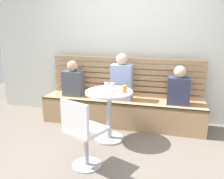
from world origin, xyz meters
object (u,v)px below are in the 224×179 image
at_px(cafe_table, 109,106).
at_px(person_child_middle, 73,80).
at_px(white_chair, 82,132).
at_px(plate_small, 98,92).
at_px(person_child_left, 179,88).
at_px(cup_glass_tall, 112,87).
at_px(booth_bench, 122,112).
at_px(person_adult, 122,79).
at_px(cup_tumbler_orange, 124,89).
at_px(cup_water_clear, 107,86).

bearing_deg(cafe_table, person_child_middle, 143.43).
xyz_separation_m(cafe_table, white_chair, (-0.10, -0.81, -0.05)).
relative_size(cafe_table, plate_small, 4.35).
relative_size(person_child_left, cup_glass_tall, 5.08).
distance_m(booth_bench, plate_small, 0.89).
xyz_separation_m(person_child_middle, plate_small, (0.70, -0.72, 0.03)).
bearing_deg(person_child_middle, cup_glass_tall, -35.17).
distance_m(person_adult, cup_tumbler_orange, 0.65).
xyz_separation_m(booth_bench, cup_glass_tall, (-0.01, -0.60, 0.58)).
distance_m(cup_water_clear, plate_small, 0.19).
bearing_deg(person_child_left, person_adult, 179.31).
height_order(person_child_middle, plate_small, person_child_middle).
relative_size(cup_glass_tall, plate_small, 0.71).
bearing_deg(person_child_left, cup_glass_tall, -147.06).
height_order(person_child_left, cup_tumbler_orange, person_child_left).
bearing_deg(white_chair, cafe_table, 83.24).
bearing_deg(person_adult, person_child_left, -0.69).
height_order(person_child_left, person_child_middle, person_child_middle).
relative_size(booth_bench, person_child_left, 4.43).
relative_size(booth_bench, cafe_table, 3.65).
bearing_deg(cup_water_clear, cup_tumbler_orange, -16.81).
distance_m(cup_glass_tall, cup_water_clear, 0.12).
xyz_separation_m(white_chair, person_adult, (0.14, 1.41, 0.32)).
relative_size(person_adult, cup_tumbler_orange, 7.67).
bearing_deg(cup_tumbler_orange, cup_water_clear, 163.19).
xyz_separation_m(white_chair, person_child_middle, (-0.73, 1.42, 0.25)).
xyz_separation_m(person_child_left, cup_water_clear, (-1.01, -0.53, 0.09)).
relative_size(person_child_middle, cup_water_clear, 5.62).
bearing_deg(white_chair, booth_bench, 83.85).
bearing_deg(plate_small, person_child_left, 32.76).
xyz_separation_m(white_chair, person_child_left, (1.05, 1.40, 0.24)).
height_order(person_adult, person_child_left, person_adult).
bearing_deg(cup_glass_tall, cup_water_clear, 147.83).
bearing_deg(cafe_table, white_chair, -96.76).
bearing_deg(person_child_middle, white_chair, -62.85).
xyz_separation_m(person_adult, plate_small, (-0.17, -0.71, -0.04)).
bearing_deg(plate_small, booth_bench, 75.60).
bearing_deg(person_adult, cafe_table, -94.40).
distance_m(white_chair, cup_tumbler_orange, 0.91).
xyz_separation_m(cup_glass_tall, plate_small, (-0.17, -0.10, -0.05)).
xyz_separation_m(cafe_table, person_adult, (0.05, 0.60, 0.27)).
xyz_separation_m(white_chair, cup_tumbler_orange, (0.32, 0.79, 0.33)).
distance_m(person_child_left, cup_water_clear, 1.15).
distance_m(person_child_left, cup_glass_tall, 1.09).
distance_m(booth_bench, cup_tumbler_orange, 0.86).
bearing_deg(person_adult, booth_bench, -37.25).
bearing_deg(booth_bench, person_child_middle, 178.95).
distance_m(booth_bench, person_child_left, 1.03).
bearing_deg(person_child_middle, cafe_table, -36.57).
relative_size(cafe_table, cup_water_clear, 6.73).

